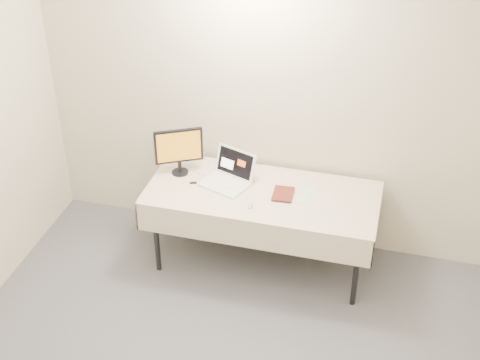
% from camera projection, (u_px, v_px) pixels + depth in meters
% --- Properties ---
extents(back_wall, '(4.00, 0.10, 2.70)m').
position_uv_depth(back_wall, '(277.00, 99.00, 5.37)').
color(back_wall, beige).
rests_on(back_wall, ground).
extents(table, '(1.86, 0.81, 0.74)m').
position_uv_depth(table, '(262.00, 199.00, 5.37)').
color(table, black).
rests_on(table, ground).
extents(laptop, '(0.46, 0.44, 0.25)m').
position_uv_depth(laptop, '(229.00, 176.00, 5.43)').
color(laptop, white).
rests_on(laptop, table).
extents(monitor, '(0.36, 0.21, 0.41)m').
position_uv_depth(monitor, '(179.00, 148.00, 5.45)').
color(monitor, black).
rests_on(monitor, table).
extents(book, '(0.16, 0.03, 0.21)m').
position_uv_depth(book, '(273.00, 183.00, 5.26)').
color(book, maroon).
rests_on(book, table).
extents(alarm_clock, '(0.14, 0.09, 0.05)m').
position_uv_depth(alarm_clock, '(234.00, 169.00, 5.58)').
color(alarm_clock, black).
rests_on(alarm_clock, table).
extents(clicker, '(0.04, 0.08, 0.02)m').
position_uv_depth(clicker, '(251.00, 205.00, 5.17)').
color(clicker, '#B5B5B7').
rests_on(clicker, table).
extents(paper_form, '(0.16, 0.27, 0.00)m').
position_uv_depth(paper_form, '(305.00, 194.00, 5.31)').
color(paper_form, '#B7DDB0').
rests_on(paper_form, table).
extents(usb_dongle, '(0.06, 0.04, 0.01)m').
position_uv_depth(usb_dongle, '(193.00, 183.00, 5.44)').
color(usb_dongle, black).
rests_on(usb_dongle, table).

